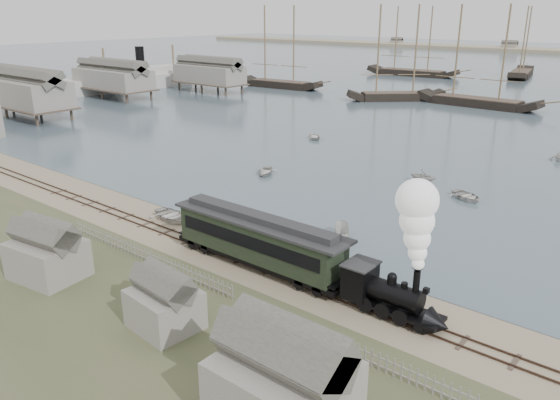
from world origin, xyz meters
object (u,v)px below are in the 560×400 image
Objects in this scene: passenger_coach at (259,239)px; beached_dinghy at (171,215)px; locomotive at (407,261)px; steamship at (141,67)px.

passenger_coach is 3.50× the size of beached_dinghy.
beached_dinghy is (-12.96, 2.23, -1.90)m from passenger_coach.
passenger_coach is at bearing 180.00° from locomotive.
passenger_coach is 106.92m from steamship.
beached_dinghy is at bearing -118.99° from steamship.
passenger_coach is at bearing -115.89° from steamship.
locomotive reaches higher than passenger_coach.
locomotive is at bearing 0.00° from passenger_coach.
locomotive is at bearing -112.69° from steamship.
beached_dinghy is 0.10× the size of steamship.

